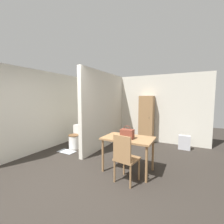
{
  "coord_description": "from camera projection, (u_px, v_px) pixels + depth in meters",
  "views": [
    {
      "loc": [
        1.94,
        -1.9,
        1.65
      ],
      "look_at": [
        -0.07,
        1.96,
        1.24
      ],
      "focal_mm": 24.0,
      "sensor_mm": 36.0,
      "label": 1
    }
  ],
  "objects": [
    {
      "name": "dining_table",
      "position": [
        128.0,
        142.0,
        3.35
      ],
      "size": [
        1.11,
        0.69,
        0.77
      ],
      "color": "#997047",
      "rests_on": "ground_plane"
    },
    {
      "name": "wall_left",
      "position": [
        58.0,
        109.0,
        5.29
      ],
      "size": [
        0.12,
        4.78,
        2.5
      ],
      "color": "beige",
      "rests_on": "ground_plane"
    },
    {
      "name": "wall_back",
      "position": [
        135.0,
        108.0,
        6.0
      ],
      "size": [
        5.28,
        0.12,
        2.5
      ],
      "color": "beige",
      "rests_on": "ground_plane"
    },
    {
      "name": "handbag",
      "position": [
        127.0,
        134.0,
        3.27
      ],
      "size": [
        0.28,
        0.17,
        0.28
      ],
      "color": "brown",
      "rests_on": "dining_table"
    },
    {
      "name": "ground_plane",
      "position": [
        66.0,
        189.0,
        2.72
      ],
      "size": [
        16.0,
        16.0,
        0.0
      ],
      "primitive_type": "plane",
      "color": "#2D2823"
    },
    {
      "name": "space_heater",
      "position": [
        184.0,
        142.0,
        4.8
      ],
      "size": [
        0.35,
        0.17,
        0.46
      ],
      "color": "#BCBCC1",
      "rests_on": "ground_plane"
    },
    {
      "name": "bath_mat",
      "position": [
        67.0,
        151.0,
        4.62
      ],
      "size": [
        0.54,
        0.3,
        0.01
      ],
      "color": "#B2BCC6",
      "rests_on": "ground_plane"
    },
    {
      "name": "wooden_cabinet",
      "position": [
        146.0,
        119.0,
        5.56
      ],
      "size": [
        0.51,
        0.38,
        1.73
      ],
      "color": "#997047",
      "rests_on": "ground_plane"
    },
    {
      "name": "wooden_chair",
      "position": [
        125.0,
        157.0,
        2.89
      ],
      "size": [
        0.47,
        0.47,
        0.96
      ],
      "rotation": [
        0.0,
        0.0,
        -0.15
      ],
      "color": "#997047",
      "rests_on": "ground_plane"
    },
    {
      "name": "partition_wall",
      "position": [
        105.0,
        110.0,
        5.07
      ],
      "size": [
        0.12,
        2.61,
        2.5
      ],
      "color": "beige",
      "rests_on": "ground_plane"
    },
    {
      "name": "toilet",
      "position": [
        76.0,
        138.0,
        4.97
      ],
      "size": [
        0.38,
        0.53,
        0.74
      ],
      "color": "white",
      "rests_on": "ground_plane"
    }
  ]
}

